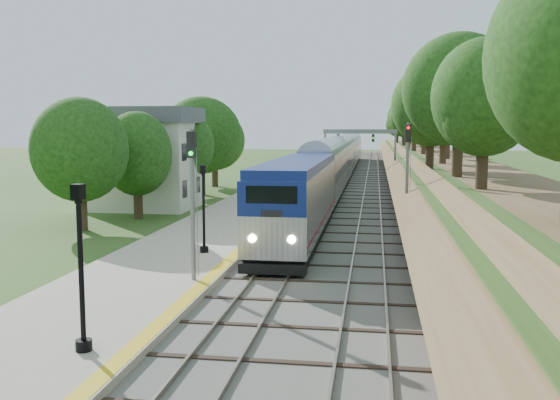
# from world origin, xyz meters

# --- Properties ---
(ground) EXTENTS (320.00, 320.00, 0.00)m
(ground) POSITION_xyz_m (0.00, 0.00, 0.00)
(ground) COLOR #2D4C19
(ground) RESTS_ON ground
(trackbed) EXTENTS (9.50, 170.00, 0.28)m
(trackbed) POSITION_xyz_m (2.00, 60.00, 0.07)
(trackbed) COLOR #4C4944
(trackbed) RESTS_ON ground
(platform) EXTENTS (6.40, 68.00, 0.38)m
(platform) POSITION_xyz_m (-5.20, 16.00, 0.19)
(platform) COLOR gray
(platform) RESTS_ON ground
(yellow_stripe) EXTENTS (0.55, 68.00, 0.01)m
(yellow_stripe) POSITION_xyz_m (-2.35, 16.00, 0.39)
(yellow_stripe) COLOR gold
(yellow_stripe) RESTS_ON platform
(embankment) EXTENTS (10.64, 170.00, 11.70)m
(embankment) POSITION_xyz_m (10.35, 60.00, 1.95)
(embankment) COLOR brown
(embankment) RESTS_ON ground
(station_building) EXTENTS (8.60, 6.60, 8.00)m
(station_building) POSITION_xyz_m (-14.00, 30.00, 4.09)
(station_building) COLOR beige
(station_building) RESTS_ON ground
(signal_gantry) EXTENTS (8.40, 0.38, 6.20)m
(signal_gantry) POSITION_xyz_m (2.47, 54.99, 4.82)
(signal_gantry) COLOR slate
(signal_gantry) RESTS_ON ground
(trees_behind_platform) EXTENTS (7.82, 53.32, 7.21)m
(trees_behind_platform) POSITION_xyz_m (-11.17, 20.67, 4.53)
(trees_behind_platform) COLOR #332316
(trees_behind_platform) RESTS_ON ground
(train) EXTENTS (2.98, 99.27, 4.38)m
(train) POSITION_xyz_m (0.00, 56.93, 2.26)
(train) COLOR black
(train) RESTS_ON trackbed
(lamppost_mid) EXTENTS (0.46, 0.46, 4.61)m
(lamppost_mid) POSITION_xyz_m (-3.60, -1.62, 2.44)
(lamppost_mid) COLOR black
(lamppost_mid) RESTS_ON platform
(lamppost_far) EXTENTS (0.42, 0.42, 4.28)m
(lamppost_far) POSITION_xyz_m (-3.97, 11.98, 2.29)
(lamppost_far) COLOR black
(lamppost_far) RESTS_ON platform
(signal_platform) EXTENTS (0.35, 0.28, 6.05)m
(signal_platform) POSITION_xyz_m (-2.90, 6.59, 4.10)
(signal_platform) COLOR slate
(signal_platform) RESTS_ON platform
(signal_farside) EXTENTS (0.36, 0.29, 6.62)m
(signal_farside) POSITION_xyz_m (6.20, 21.52, 4.16)
(signal_farside) COLOR slate
(signal_farside) RESTS_ON ground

